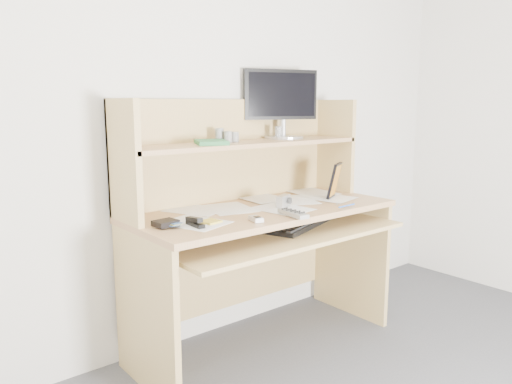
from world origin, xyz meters
TOP-DOWN VIEW (x-y plane):
  - back_wall at (0.00, 1.80)m, footprint 3.60×0.04m
  - desk at (0.00, 1.56)m, footprint 1.40×0.70m
  - paper_clutter at (0.00, 1.48)m, footprint 1.32×0.54m
  - keyboard at (0.17, 1.39)m, footprint 0.55×0.35m
  - tv_remote at (-0.02, 1.24)m, footprint 0.08×0.20m
  - flip_phone at (-0.22, 1.28)m, footprint 0.06×0.09m
  - stapler at (-0.49, 1.37)m, footprint 0.04×0.12m
  - wallet at (-0.59, 1.44)m, footprint 0.11×0.09m
  - sticky_note_pad at (-0.40, 1.38)m, footprint 0.09×0.09m
  - digital_camera at (0.08, 1.43)m, footprint 0.10×0.07m
  - game_case at (0.47, 1.43)m, footprint 0.13×0.08m
  - blue_pen at (0.34, 1.22)m, footprint 0.13×0.02m
  - card_box at (-0.63, 1.66)m, footprint 0.06×0.04m
  - shelf_book at (-0.24, 1.60)m, footprint 0.21×0.24m
  - chip_stack_a at (-0.11, 1.63)m, footprint 0.06×0.06m
  - chip_stack_b at (-0.13, 1.68)m, footprint 0.05×0.05m
  - chip_stack_c at (-0.07, 1.64)m, footprint 0.05×0.05m
  - chip_stack_d at (0.25, 1.65)m, footprint 0.05×0.05m
  - monitor at (0.31, 1.70)m, footprint 0.44×0.22m

SIDE VIEW (x-z plane):
  - keyboard at x=0.17m, z-range 0.65..0.69m
  - desk at x=0.00m, z-range 0.04..1.34m
  - paper_clutter at x=0.00m, z-range 0.75..0.76m
  - sticky_note_pad at x=-0.40m, z-range 0.75..0.76m
  - blue_pen at x=0.34m, z-range 0.76..0.76m
  - tv_remote at x=-0.02m, z-range 0.76..0.78m
  - flip_phone at x=-0.22m, z-range 0.76..0.78m
  - wallet at x=-0.59m, z-range 0.76..0.78m
  - stapler at x=-0.49m, z-range 0.76..0.79m
  - digital_camera at x=0.08m, z-range 0.76..0.81m
  - game_case at x=0.47m, z-range 0.76..0.95m
  - shelf_book at x=-0.24m, z-range 1.08..1.10m
  - chip_stack_c at x=-0.07m, z-range 1.08..1.13m
  - chip_stack_a at x=-0.11m, z-range 1.08..1.14m
  - chip_stack_d at x=0.25m, z-range 1.08..1.15m
  - chip_stack_b at x=-0.13m, z-range 1.08..1.15m
  - card_box at x=-0.63m, z-range 1.08..1.17m
  - back_wall at x=0.00m, z-range 0.00..2.50m
  - monitor at x=0.31m, z-range 1.09..1.48m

